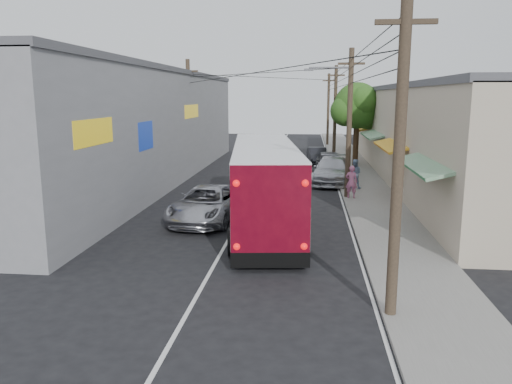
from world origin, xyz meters
TOP-DOWN VIEW (x-y plane):
  - ground at (0.00, 0.00)m, footprint 120.00×120.00m
  - sidewalk at (6.50, 20.00)m, footprint 3.00×80.00m
  - building_right at (10.99, 22.00)m, footprint 7.09×40.00m
  - building_left at (-8.50, 18.00)m, footprint 7.20×36.00m
  - utility_poles at (3.13, 20.33)m, footprint 11.80×45.28m
  - street_tree at (6.87, 26.02)m, footprint 4.40×4.00m
  - coach_bus at (1.19, 6.99)m, footprint 3.98×12.43m
  - jeepney at (-1.40, 7.39)m, footprint 3.19×5.84m
  - parked_suv at (4.60, 18.00)m, footprint 2.95×5.91m
  - parked_car_mid at (4.60, 21.68)m, footprint 2.06×4.90m
  - parked_car_far at (3.80, 27.32)m, footprint 1.79×4.18m
  - pedestrian_near at (5.40, 12.71)m, footprint 0.71×0.53m
  - pedestrian_far at (5.82, 15.65)m, footprint 0.95×0.80m

SIDE VIEW (x-z plane):
  - ground at x=0.00m, z-range 0.00..0.00m
  - sidewalk at x=6.50m, z-range 0.00..0.12m
  - parked_car_far at x=3.80m, z-range 0.00..1.34m
  - jeepney at x=-1.40m, z-range 0.00..1.55m
  - parked_suv at x=4.60m, z-range 0.00..1.65m
  - parked_car_mid at x=4.60m, z-range 0.00..1.66m
  - pedestrian_far at x=5.82m, z-range 0.12..1.86m
  - pedestrian_near at x=5.40m, z-range 0.12..1.88m
  - coach_bus at x=1.19m, z-range 0.06..3.59m
  - building_right at x=10.99m, z-range 0.03..6.28m
  - building_left at x=-8.50m, z-range 0.03..7.28m
  - utility_poles at x=3.13m, z-range 0.13..8.13m
  - street_tree at x=6.87m, z-range 1.37..7.97m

